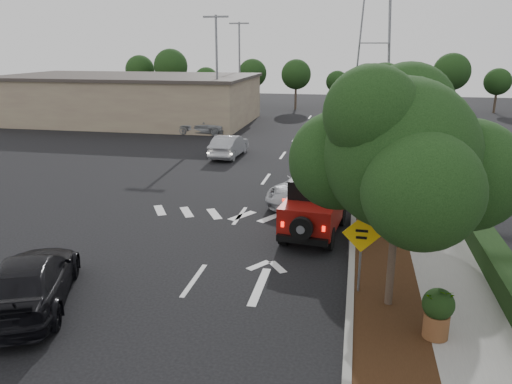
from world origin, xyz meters
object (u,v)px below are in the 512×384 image
(silver_suv_ahead, at_px, (310,187))
(black_suv_oncoming, at_px, (30,281))
(red_jeep, at_px, (316,205))
(speed_hump_sign, at_px, (361,244))

(silver_suv_ahead, distance_m, black_suv_oncoming, 12.47)
(red_jeep, bearing_deg, speed_hump_sign, -64.21)
(red_jeep, relative_size, silver_suv_ahead, 0.84)
(black_suv_oncoming, xyz_separation_m, speed_hump_sign, (8.61, 2.32, 0.84))
(black_suv_oncoming, height_order, speed_hump_sign, speed_hump_sign)
(silver_suv_ahead, distance_m, speed_hump_sign, 8.67)
(red_jeep, relative_size, black_suv_oncoming, 0.87)
(red_jeep, distance_m, black_suv_oncoming, 9.89)
(red_jeep, relative_size, speed_hump_sign, 1.92)
(silver_suv_ahead, height_order, speed_hump_sign, speed_hump_sign)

